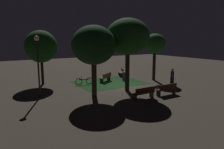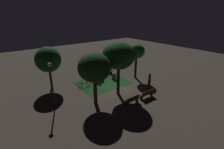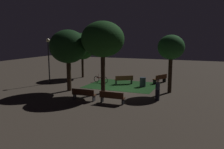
# 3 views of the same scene
# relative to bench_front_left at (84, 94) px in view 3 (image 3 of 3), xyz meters

# --- Properties ---
(ground_plane) EXTENTS (60.00, 60.00, 0.00)m
(ground_plane) POSITION_rel_bench_front_left_xyz_m (1.14, 4.51, -0.48)
(ground_plane) COLOR #473D33
(grass_lawn) EXTENTS (6.57, 5.19, 0.01)m
(grass_lawn) POSITION_rel_bench_front_left_xyz_m (0.77, 6.35, -0.48)
(grass_lawn) COLOR #194219
(grass_lawn) RESTS_ON ground
(bench_front_left) EXTENTS (1.81, 0.53, 0.88)m
(bench_front_left) POSITION_rel_bench_front_left_xyz_m (0.00, 0.00, 0.00)
(bench_front_left) COLOR #422314
(bench_front_left) RESTS_ON ground
(bench_by_lamp) EXTENTS (1.80, 0.49, 0.88)m
(bench_by_lamp) POSITION_rel_bench_front_left_xyz_m (2.28, -0.00, 0.00)
(bench_by_lamp) COLOR #422314
(bench_by_lamp) RESTS_ON ground
(bench_path_side) EXTENTS (1.76, 1.40, 0.88)m
(bench_path_side) POSITION_rel_bench_front_left_xyz_m (0.73, 6.91, 0.00)
(bench_path_side) COLOR brown
(bench_path_side) RESTS_ON ground
(bench_near_trees) EXTENTS (1.22, 1.83, 0.88)m
(bench_near_trees) POSITION_rel_bench_front_left_xyz_m (3.96, 8.89, 0.00)
(bench_near_trees) COLOR #512D19
(bench_near_trees) RESTS_ON ground
(tree_right_canopy) EXTENTS (2.97, 2.97, 5.11)m
(tree_right_canopy) POSITION_rel_bench_front_left_xyz_m (-5.08, 8.94, 3.11)
(tree_right_canopy) COLOR #2D2116
(tree_right_canopy) RESTS_ON ground
(tree_back_right) EXTENTS (3.21, 3.21, 5.30)m
(tree_back_right) POSITION_rel_bench_front_left_xyz_m (-2.79, 2.43, 3.35)
(tree_back_right) COLOR #38281C
(tree_back_right) RESTS_ON ground
(tree_left_canopy) EXTENTS (2.21, 2.21, 4.86)m
(tree_left_canopy) POSITION_rel_bench_front_left_xyz_m (5.50, 5.02, 3.29)
(tree_left_canopy) COLOR #2D2116
(tree_left_canopy) RESTS_ON ground
(tree_lawn_side) EXTENTS (3.52, 3.52, 5.97)m
(tree_lawn_side) POSITION_rel_bench_front_left_xyz_m (0.38, 2.65, 3.99)
(tree_lawn_side) COLOR #2D2116
(tree_lawn_side) RESTS_ON ground
(lamp_post_plaza_east) EXTENTS (0.36, 0.36, 4.53)m
(lamp_post_plaza_east) POSITION_rel_bench_front_left_xyz_m (-6.34, 4.37, 2.60)
(lamp_post_plaza_east) COLOR black
(lamp_post_plaza_east) RESTS_ON ground
(trash_bin) EXTENTS (0.57, 0.57, 0.90)m
(trash_bin) POSITION_rel_bench_front_left_xyz_m (2.78, 6.46, -0.03)
(trash_bin) COLOR #2D3842
(trash_bin) RESTS_ON ground
(bicycle) EXTENTS (1.69, 0.32, 0.93)m
(bicycle) POSITION_rel_bench_front_left_xyz_m (-1.74, 6.73, -0.14)
(bicycle) COLOR black
(bicycle) RESTS_ON ground
(pedestrian) EXTENTS (0.32, 0.32, 1.61)m
(pedestrian) POSITION_rel_bench_front_left_xyz_m (5.08, 2.07, 0.37)
(pedestrian) COLOR black
(pedestrian) RESTS_ON ground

